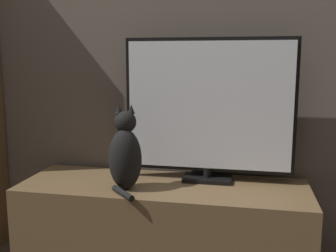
# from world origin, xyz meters

# --- Properties ---
(wall_back) EXTENTS (4.80, 0.05, 2.60)m
(wall_back) POSITION_xyz_m (0.00, 1.22, 1.30)
(wall_back) COLOR #60564C
(wall_back) RESTS_ON ground_plane
(tv_stand) EXTENTS (1.45, 0.48, 0.49)m
(tv_stand) POSITION_xyz_m (0.00, 0.94, 0.25)
(tv_stand) COLOR brown
(tv_stand) RESTS_ON ground_plane
(tv) EXTENTS (0.86, 0.15, 0.73)m
(tv) POSITION_xyz_m (0.21, 1.06, 0.87)
(tv) COLOR black
(tv) RESTS_ON tv_stand
(cat) EXTENTS (0.18, 0.27, 0.41)m
(cat) POSITION_xyz_m (-0.17, 0.85, 0.67)
(cat) COLOR black
(cat) RESTS_ON tv_stand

